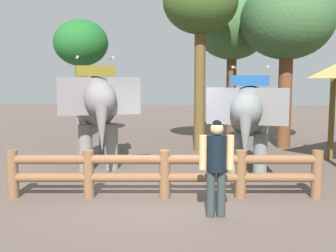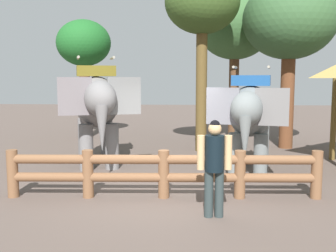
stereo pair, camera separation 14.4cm
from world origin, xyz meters
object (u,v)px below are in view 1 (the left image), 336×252
tree_back_center (200,6)px  tree_deep_back (81,46)px  tree_far_left (287,22)px  elephant_near_left (96,105)px  elephant_center (249,114)px  log_fence (165,171)px  tourist_woman_in_black (216,161)px  tree_far_right (232,30)px

tree_back_center → tree_deep_back: (-4.97, 2.86, -1.15)m
tree_far_left → tree_deep_back: bearing=165.7°
tree_back_center → elephant_near_left: bearing=-140.5°
tree_deep_back → elephant_near_left: bearing=-71.3°
elephant_near_left → elephant_center: 4.46m
elephant_near_left → log_fence: bearing=-55.3°
log_fence → tree_back_center: bearing=81.0°
elephant_center → tourist_woman_in_black: elephant_center is taller
elephant_center → tree_back_center: bearing=110.1°
tree_deep_back → tree_far_right: bearing=1.3°
tree_far_left → tree_back_center: size_ratio=0.97×
log_fence → tourist_woman_in_black: (1.03, -1.16, 0.46)m
tree_far_left → log_fence: bearing=-122.0°
log_fence → tourist_woman_in_black: 1.62m
tourist_woman_in_black → tree_far_left: (3.07, 7.73, 3.57)m
tree_far_left → elephant_center: bearing=-114.8°
log_fence → tree_far_left: 8.73m
tree_back_center → tourist_woman_in_black: bearing=-89.1°
tourist_woman_in_black → tree_deep_back: tree_deep_back is taller
elephant_near_left → tree_deep_back: bearing=108.7°
tree_far_left → tree_deep_back: size_ratio=1.21×
tree_back_center → tree_far_right: bearing=64.4°
log_fence → tree_far_right: bearing=75.0°
tree_far_right → elephant_near_left: bearing=-129.3°
tree_back_center → tree_far_right: size_ratio=1.06×
tourist_woman_in_black → tree_far_right: size_ratio=0.31×
elephant_center → elephant_near_left: bearing=169.4°
elephant_center → tree_back_center: 5.00m
elephant_near_left → elephant_center: bearing=-10.6°
tree_deep_back → tree_back_center: bearing=-29.9°
elephant_center → tree_far_right: bearing=88.3°
tree_far_left → tree_far_right: (-1.74, 2.22, -0.04)m
tree_back_center → tree_deep_back: tree_back_center is taller
tree_back_center → tree_deep_back: 5.85m
tree_back_center → elephant_center: bearing=-69.9°
tree_back_center → tree_far_left: bearing=13.9°
tree_far_left → tree_back_center: 3.31m
log_fence → elephant_center: bearing=47.7°
elephant_near_left → tree_far_right: (4.57, 5.59, 2.77)m
tree_far_right → tree_deep_back: (-6.41, -0.15, -0.66)m
tourist_woman_in_black → tree_deep_back: size_ratio=0.36×
elephant_near_left → tree_far_right: tree_far_right is taller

